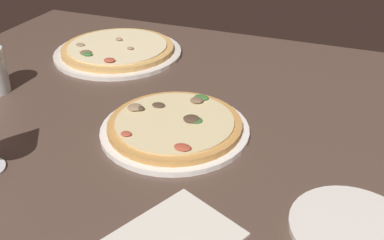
% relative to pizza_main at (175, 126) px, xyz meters
% --- Properties ---
extents(dining_table, '(1.50, 1.10, 0.04)m').
position_rel_pizza_main_xyz_m(dining_table, '(0.06, 0.01, -0.03)').
color(dining_table, brown).
rests_on(dining_table, ground).
extents(pizza_main, '(0.28, 0.28, 0.03)m').
position_rel_pizza_main_xyz_m(pizza_main, '(0.00, 0.00, 0.00)').
color(pizza_main, white).
rests_on(pizza_main, dining_table).
extents(pizza_side, '(0.33, 0.33, 0.03)m').
position_rel_pizza_main_xyz_m(pizza_side, '(-0.29, 0.29, -0.00)').
color(pizza_side, silver).
rests_on(pizza_side, dining_table).
extents(side_plate, '(0.18, 0.18, 0.01)m').
position_rel_pizza_main_xyz_m(side_plate, '(0.33, -0.15, -0.01)').
color(side_plate, silver).
rests_on(side_plate, dining_table).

